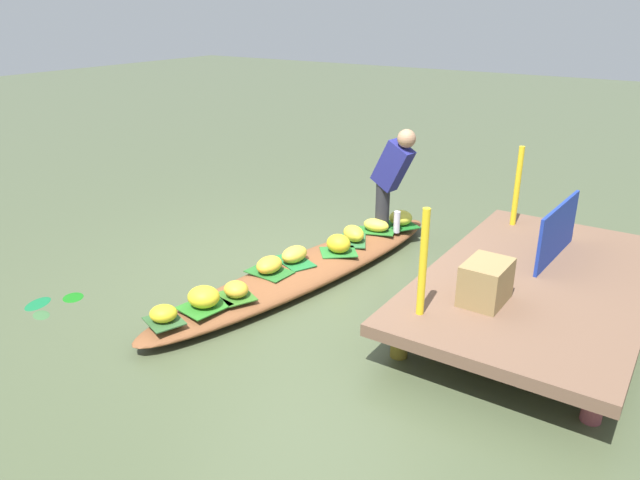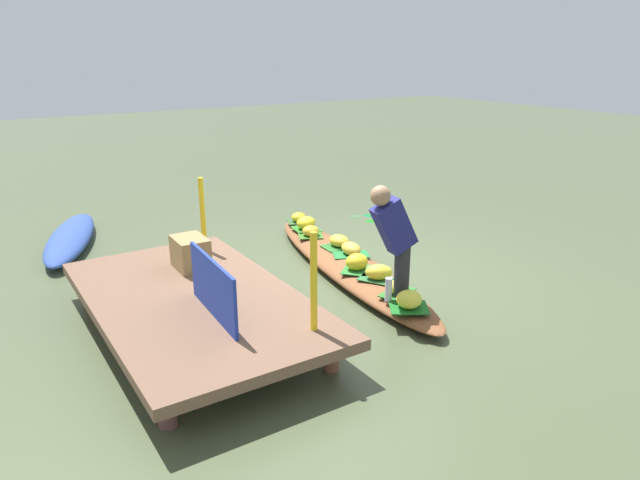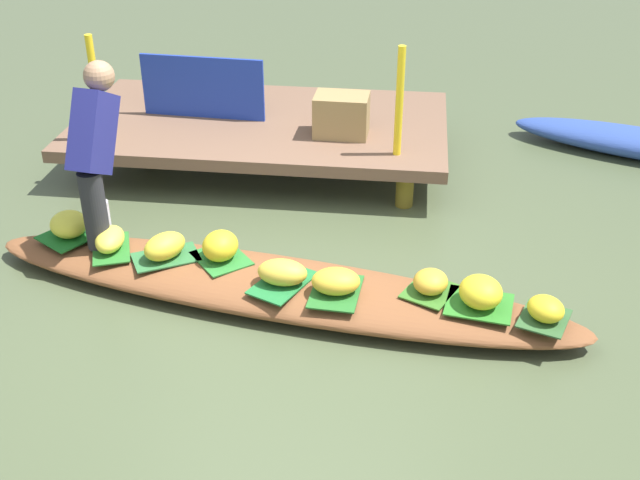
{
  "view_description": "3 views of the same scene",
  "coord_description": "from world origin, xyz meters",
  "px_view_note": "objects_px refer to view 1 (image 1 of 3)",
  "views": [
    {
      "loc": [
        4.57,
        3.17,
        2.64
      ],
      "look_at": [
        0.14,
        0.25,
        0.52
      ],
      "focal_mm": 33.63,
      "sensor_mm": 36.0,
      "label": 1
    },
    {
      "loc": [
        -5.4,
        3.88,
        2.64
      ],
      "look_at": [
        -0.07,
        0.45,
        0.53
      ],
      "focal_mm": 32.43,
      "sensor_mm": 36.0,
      "label": 2
    },
    {
      "loc": [
        0.83,
        -4.21,
        2.89
      ],
      "look_at": [
        0.26,
        0.32,
        0.27
      ],
      "focal_mm": 44.4,
      "sensor_mm": 36.0,
      "label": 3
    }
  ],
  "objects_px": {
    "banana_bunch_5": "(236,289)",
    "market_banner": "(558,231)",
    "banana_bunch_0": "(339,244)",
    "banana_bunch_6": "(204,297)",
    "vendor_person": "(392,174)",
    "banana_bunch_1": "(401,218)",
    "banana_bunch_3": "(163,313)",
    "vendor_boat": "(307,270)",
    "banana_bunch_4": "(269,265)",
    "banana_bunch_8": "(376,225)",
    "banana_bunch_2": "(294,254)",
    "banana_bunch_7": "(354,233)",
    "produce_crate": "(486,282)",
    "water_bottle": "(397,222)"
  },
  "relations": [
    {
      "from": "banana_bunch_5",
      "to": "market_banner",
      "type": "distance_m",
      "value": 3.01
    },
    {
      "from": "banana_bunch_0",
      "to": "banana_bunch_6",
      "type": "xyz_separation_m",
      "value": [
        1.66,
        -0.33,
        -0.0
      ]
    },
    {
      "from": "banana_bunch_6",
      "to": "vendor_person",
      "type": "xyz_separation_m",
      "value": [
        -2.5,
        0.5,
        0.59
      ]
    },
    {
      "from": "banana_bunch_1",
      "to": "banana_bunch_6",
      "type": "relative_size",
      "value": 0.96
    },
    {
      "from": "banana_bunch_1",
      "to": "banana_bunch_3",
      "type": "relative_size",
      "value": 1.19
    },
    {
      "from": "vendor_boat",
      "to": "banana_bunch_4",
      "type": "relative_size",
      "value": 13.41
    },
    {
      "from": "banana_bunch_8",
      "to": "banana_bunch_2",
      "type": "bearing_deg",
      "value": -12.74
    },
    {
      "from": "banana_bunch_4",
      "to": "banana_bunch_7",
      "type": "height_order",
      "value": "banana_bunch_7"
    },
    {
      "from": "banana_bunch_3",
      "to": "banana_bunch_5",
      "type": "relative_size",
      "value": 0.98
    },
    {
      "from": "vendor_boat",
      "to": "banana_bunch_3",
      "type": "bearing_deg",
      "value": -0.77
    },
    {
      "from": "banana_bunch_1",
      "to": "produce_crate",
      "type": "height_order",
      "value": "produce_crate"
    },
    {
      "from": "banana_bunch_3",
      "to": "banana_bunch_2",
      "type": "bearing_deg",
      "value": 173.29
    },
    {
      "from": "banana_bunch_0",
      "to": "banana_bunch_2",
      "type": "xyz_separation_m",
      "value": [
        0.45,
        -0.24,
        -0.02
      ]
    },
    {
      "from": "vendor_boat",
      "to": "market_banner",
      "type": "xyz_separation_m",
      "value": [
        -0.99,
        2.15,
        0.56
      ]
    },
    {
      "from": "banana_bunch_5",
      "to": "banana_bunch_2",
      "type": "bearing_deg",
      "value": -178.74
    },
    {
      "from": "banana_bunch_3",
      "to": "banana_bunch_8",
      "type": "height_order",
      "value": "banana_bunch_8"
    },
    {
      "from": "banana_bunch_3",
      "to": "market_banner",
      "type": "distance_m",
      "value": 3.62
    },
    {
      "from": "vendor_person",
      "to": "market_banner",
      "type": "height_order",
      "value": "vendor_person"
    },
    {
      "from": "vendor_boat",
      "to": "banana_bunch_2",
      "type": "xyz_separation_m",
      "value": [
        0.08,
        -0.1,
        0.18
      ]
    },
    {
      "from": "banana_bunch_7",
      "to": "water_bottle",
      "type": "bearing_deg",
      "value": 151.6
    },
    {
      "from": "market_banner",
      "to": "banana_bunch_5",
      "type": "bearing_deg",
      "value": -45.11
    },
    {
      "from": "banana_bunch_8",
      "to": "produce_crate",
      "type": "xyz_separation_m",
      "value": [
        1.38,
        1.73,
        0.29
      ]
    },
    {
      "from": "vendor_person",
      "to": "banana_bunch_2",
      "type": "bearing_deg",
      "value": -17.73
    },
    {
      "from": "banana_bunch_1",
      "to": "banana_bunch_8",
      "type": "bearing_deg",
      "value": -22.38
    },
    {
      "from": "banana_bunch_0",
      "to": "market_banner",
      "type": "height_order",
      "value": "market_banner"
    },
    {
      "from": "vendor_boat",
      "to": "banana_bunch_0",
      "type": "relative_size",
      "value": 15.13
    },
    {
      "from": "banana_bunch_4",
      "to": "water_bottle",
      "type": "distance_m",
      "value": 1.75
    },
    {
      "from": "banana_bunch_1",
      "to": "banana_bunch_6",
      "type": "height_order",
      "value": "banana_bunch_6"
    },
    {
      "from": "vendor_boat",
      "to": "market_banner",
      "type": "height_order",
      "value": "market_banner"
    },
    {
      "from": "banana_bunch_3",
      "to": "banana_bunch_7",
      "type": "bearing_deg",
      "value": 170.6
    },
    {
      "from": "vendor_boat",
      "to": "banana_bunch_7",
      "type": "bearing_deg",
      "value": -179.01
    },
    {
      "from": "vendor_boat",
      "to": "banana_bunch_2",
      "type": "relative_size",
      "value": 12.72
    },
    {
      "from": "banana_bunch_8",
      "to": "vendor_person",
      "type": "distance_m",
      "value": 0.63
    },
    {
      "from": "banana_bunch_3",
      "to": "banana_bunch_5",
      "type": "height_order",
      "value": "banana_bunch_5"
    },
    {
      "from": "vendor_boat",
      "to": "banana_bunch_2",
      "type": "bearing_deg",
      "value": -45.03
    },
    {
      "from": "banana_bunch_2",
      "to": "banana_bunch_7",
      "type": "distance_m",
      "value": 0.84
    },
    {
      "from": "banana_bunch_2",
      "to": "market_banner",
      "type": "distance_m",
      "value": 2.52
    },
    {
      "from": "banana_bunch_5",
      "to": "banana_bunch_7",
      "type": "relative_size",
      "value": 0.76
    },
    {
      "from": "banana_bunch_6",
      "to": "produce_crate",
      "type": "distance_m",
      "value": 2.36
    },
    {
      "from": "banana_bunch_1",
      "to": "banana_bunch_8",
      "type": "xyz_separation_m",
      "value": [
        0.34,
        -0.14,
        -0.01
      ]
    },
    {
      "from": "market_banner",
      "to": "vendor_boat",
      "type": "bearing_deg",
      "value": -61.96
    },
    {
      "from": "banana_bunch_0",
      "to": "banana_bunch_6",
      "type": "relative_size",
      "value": 0.95
    },
    {
      "from": "banana_bunch_1",
      "to": "water_bottle",
      "type": "relative_size",
      "value": 1.08
    },
    {
      "from": "banana_bunch_3",
      "to": "banana_bunch_7",
      "type": "relative_size",
      "value": 0.75
    },
    {
      "from": "vendor_boat",
      "to": "banana_bunch_3",
      "type": "distance_m",
      "value": 1.69
    },
    {
      "from": "banana_bunch_4",
      "to": "market_banner",
      "type": "height_order",
      "value": "market_banner"
    },
    {
      "from": "banana_bunch_6",
      "to": "banana_bunch_0",
      "type": "bearing_deg",
      "value": 168.74
    },
    {
      "from": "banana_bunch_7",
      "to": "banana_bunch_5",
      "type": "bearing_deg",
      "value": -6.28
    },
    {
      "from": "banana_bunch_0",
      "to": "banana_bunch_6",
      "type": "distance_m",
      "value": 1.7
    },
    {
      "from": "banana_bunch_0",
      "to": "banana_bunch_1",
      "type": "bearing_deg",
      "value": 171.12
    }
  ]
}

